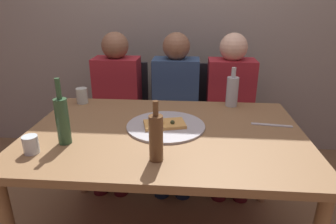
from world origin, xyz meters
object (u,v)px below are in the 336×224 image
(tumbler_near, at_px, (82,96))
(guest_by_wall, at_px, (231,104))
(pizza_tray, at_px, (167,126))
(chair_left, at_px, (121,110))
(wine_bottle, at_px, (156,137))
(pizza_slice_last, at_px, (164,124))
(chair_right, at_px, (227,113))
(water_bottle, at_px, (232,91))
(guest_in_beanie, at_px, (175,103))
(chair_middle, at_px, (176,111))
(dining_table, at_px, (165,143))
(guest_in_sweater, at_px, (116,101))
(tumbler_far, at_px, (31,145))
(beer_bottle, at_px, (62,120))
(table_knife, at_px, (272,125))

(tumbler_near, xyz_separation_m, guest_by_wall, (1.04, 0.34, -0.15))
(pizza_tray, xyz_separation_m, chair_left, (-0.47, 0.85, -0.24))
(wine_bottle, relative_size, tumbler_near, 2.64)
(pizza_slice_last, relative_size, chair_right, 0.27)
(pizza_tray, xyz_separation_m, water_bottle, (0.40, 0.38, 0.10))
(tumbler_near, bearing_deg, chair_left, 74.82)
(guest_in_beanie, bearing_deg, water_bottle, 140.67)
(pizza_slice_last, height_order, chair_middle, chair_middle)
(dining_table, xyz_separation_m, guest_by_wall, (0.44, 0.75, -0.03))
(pizza_slice_last, bearing_deg, guest_in_sweater, 122.62)
(tumbler_far, relative_size, guest_in_beanie, 0.07)
(guest_in_sweater, bearing_deg, chair_middle, -162.28)
(chair_middle, bearing_deg, dining_table, 89.21)
(chair_middle, height_order, guest_by_wall, guest_by_wall)
(dining_table, distance_m, pizza_tray, 0.09)
(wine_bottle, bearing_deg, pizza_slice_last, 89.63)
(wine_bottle, distance_m, tumbler_near, 0.92)
(tumbler_near, bearing_deg, chair_right, 25.47)
(pizza_slice_last, relative_size, beer_bottle, 0.75)
(chair_middle, xyz_separation_m, guest_by_wall, (0.43, -0.15, 0.13))
(beer_bottle, xyz_separation_m, table_knife, (1.06, 0.29, -0.12))
(water_bottle, height_order, guest_in_beanie, guest_in_beanie)
(chair_right, bearing_deg, beer_bottle, 49.63)
(table_knife, xyz_separation_m, chair_right, (-0.14, 0.78, -0.23))
(beer_bottle, relative_size, chair_right, 0.36)
(guest_in_beanie, distance_m, guest_by_wall, 0.43)
(tumbler_far, distance_m, chair_right, 1.59)
(guest_in_sweater, bearing_deg, chair_left, -90.00)
(beer_bottle, distance_m, chair_right, 1.46)
(beer_bottle, xyz_separation_m, guest_in_sweater, (0.01, 0.93, -0.23))
(beer_bottle, distance_m, tumbler_far, 0.18)
(beer_bottle, distance_m, table_knife, 1.11)
(beer_bottle, height_order, guest_in_beanie, guest_in_beanie)
(dining_table, xyz_separation_m, chair_right, (0.44, 0.90, -0.16))
(guest_by_wall, bearing_deg, beer_bottle, 45.31)
(guest_by_wall, bearing_deg, guest_in_beanie, 0.00)
(chair_left, bearing_deg, pizza_tray, 118.73)
(wine_bottle, bearing_deg, chair_middle, 88.89)
(water_bottle, bearing_deg, tumbler_far, -143.93)
(guest_in_sweater, bearing_deg, guest_in_beanie, -180.00)
(dining_table, distance_m, chair_right, 1.01)
(water_bottle, height_order, chair_right, water_bottle)
(dining_table, height_order, chair_right, chair_right)
(guest_in_sweater, distance_m, guest_in_beanie, 0.47)
(water_bottle, distance_m, table_knife, 0.38)
(pizza_tray, height_order, pizza_slice_last, pizza_slice_last)
(water_bottle, bearing_deg, pizza_tray, -136.12)
(chair_middle, distance_m, chair_right, 0.43)
(wine_bottle, bearing_deg, pizza_tray, 87.61)
(chair_left, bearing_deg, guest_in_sweater, 90.00)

